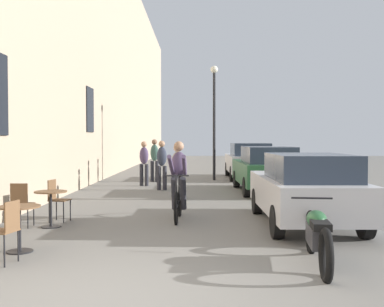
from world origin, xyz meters
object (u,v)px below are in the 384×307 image
at_px(parked_car_second, 266,169).
at_px(parked_car_third, 249,160).
at_px(cafe_table_near, 19,219).
at_px(pedestrian_mid, 162,162).
at_px(pedestrian_furthest, 154,158).
at_px(street_lamp, 214,108).
at_px(pedestrian_near, 177,169).
at_px(pedestrian_far, 144,161).
at_px(cafe_chair_mid_toward_street, 56,197).
at_px(cafe_table_mid, 51,201).
at_px(cafe_chair_near_toward_wall, 6,227).
at_px(parked_motorcycle, 318,236).
at_px(cyclist_on_bicycle, 179,182).
at_px(parked_car_nearest, 305,188).
at_px(cafe_chair_mid_toward_wall, 21,202).

bearing_deg(parked_car_second, parked_car_third, 89.47).
relative_size(cafe_table_near, pedestrian_mid, 0.42).
xyz_separation_m(pedestrian_furthest, street_lamp, (2.49, 0.85, 2.12)).
xyz_separation_m(pedestrian_near, pedestrian_far, (-1.41, 3.89, 0.04)).
distance_m(cafe_chair_mid_toward_street, parked_car_second, 7.58).
bearing_deg(parked_car_third, cafe_table_mid, -114.77).
bearing_deg(parked_car_third, cafe_chair_mid_toward_street, -116.35).
bearing_deg(cafe_chair_near_toward_wall, parked_motorcycle, 0.25).
relative_size(pedestrian_near, parked_motorcycle, 0.75).
height_order(cafe_table_mid, pedestrian_furthest, pedestrian_furthest).
relative_size(cafe_table_near, parked_motorcycle, 0.34).
bearing_deg(cafe_chair_near_toward_wall, pedestrian_far, 86.28).
distance_m(pedestrian_near, pedestrian_mid, 2.55).
bearing_deg(cafe_chair_mid_toward_street, cafe_table_mid, -83.13).
bearing_deg(pedestrian_mid, parked_motorcycle, -72.90).
bearing_deg(cyclist_on_bicycle, pedestrian_far, 102.44).
xyz_separation_m(parked_car_second, parked_motorcycle, (-0.60, -8.75, -0.38)).
height_order(pedestrian_mid, street_lamp, street_lamp).
bearing_deg(parked_car_third, pedestrian_furthest, -158.36).
xyz_separation_m(cafe_chair_mid_toward_street, cyclist_on_bicycle, (2.59, 0.34, 0.29)).
height_order(cafe_table_near, parked_car_third, parked_car_third).
bearing_deg(pedestrian_near, cafe_chair_mid_toward_street, -123.95).
bearing_deg(cyclist_on_bicycle, cafe_chair_near_toward_wall, -121.76).
distance_m(parked_car_nearest, parked_motorcycle, 2.98).
distance_m(cafe_chair_mid_toward_wall, pedestrian_furthest, 10.01).
bearing_deg(cafe_table_mid, pedestrian_far, 83.40).
bearing_deg(parked_car_nearest, cafe_chair_mid_toward_street, 175.54).
relative_size(pedestrian_far, parked_car_third, 0.38).
bearing_deg(parked_car_third, cafe_table_near, -110.80).
bearing_deg(pedestrian_furthest, pedestrian_mid, -80.15).
distance_m(cyclist_on_bicycle, pedestrian_far, 7.32).
distance_m(cafe_chair_mid_toward_wall, pedestrian_near, 5.21).
height_order(cafe_table_near, cafe_table_mid, same).
relative_size(cafe_table_near, cafe_chair_mid_toward_wall, 0.81).
distance_m(cafe_table_mid, pedestrian_near, 4.85).
distance_m(pedestrian_far, parked_car_nearest, 8.94).
distance_m(cafe_chair_mid_toward_street, parked_car_nearest, 5.21).
relative_size(pedestrian_furthest, parked_car_third, 0.39).
bearing_deg(cafe_table_mid, street_lamp, 70.92).
relative_size(pedestrian_mid, parked_car_nearest, 0.41).
bearing_deg(parked_car_second, parked_car_nearest, -90.88).
height_order(cafe_table_near, pedestrian_near, pedestrian_near).
xyz_separation_m(parked_car_second, parked_car_third, (0.05, 5.33, 0.04)).
bearing_deg(pedestrian_mid, pedestrian_far, 118.65).
bearing_deg(cafe_chair_near_toward_wall, parked_car_second, 60.46).
distance_m(cafe_table_near, parked_car_second, 9.53).
xyz_separation_m(cafe_table_near, cafe_table_mid, (-0.16, 2.03, 0.00)).
distance_m(street_lamp, parked_car_second, 5.34).
bearing_deg(cafe_chair_mid_toward_street, street_lamp, 69.45).
bearing_deg(cafe_chair_mid_toward_street, pedestrian_furthest, 82.18).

